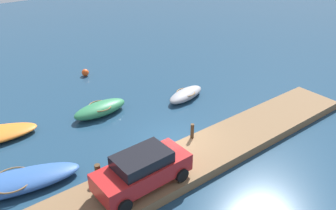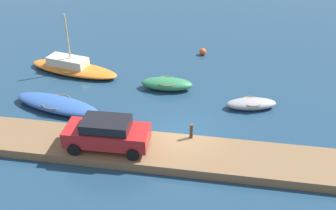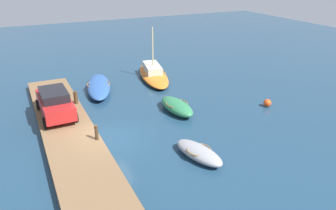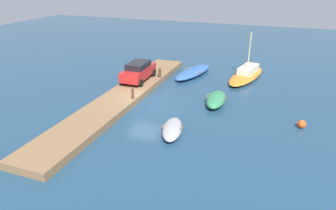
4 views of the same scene
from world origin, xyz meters
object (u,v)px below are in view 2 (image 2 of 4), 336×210
sailboat_orange (73,67)px  motorboat_blue (57,104)px  rowboat_green (167,84)px  mooring_post_mid_west (191,131)px  mooring_post_west (91,122)px  dinghy_grey (251,104)px  parked_car (107,133)px  marker_buoy (203,52)px

sailboat_orange → motorboat_blue: size_ratio=1.18×
rowboat_green → mooring_post_mid_west: 6.38m
motorboat_blue → mooring_post_west: (3.07, -2.30, 0.55)m
sailboat_orange → dinghy_grey: bearing=-1.1°
parked_car → rowboat_green: bearing=74.8°
rowboat_green → motorboat_blue: (-6.26, -3.62, -0.06)m
mooring_post_west → dinghy_grey: bearing=26.5°
rowboat_green → mooring_post_mid_west: bearing=-71.4°
mooring_post_mid_west → rowboat_green: bearing=111.2°
dinghy_grey → mooring_post_mid_west: mooring_post_mid_west is taller
mooring_post_mid_west → motorboat_blue: bearing=164.9°
rowboat_green → marker_buoy: rowboat_green is taller
parked_car → marker_buoy: 13.99m
motorboat_blue → parked_car: (4.44, -3.78, 1.00)m
rowboat_green → marker_buoy: size_ratio=6.53×
sailboat_orange → mooring_post_west: (4.01, -7.32, 0.49)m
parked_car → motorboat_blue: bearing=138.1°
sailboat_orange → motorboat_blue: bearing=-67.3°
dinghy_grey → marker_buoy: size_ratio=6.09×
marker_buoy → mooring_post_mid_west: bearing=-88.1°
rowboat_green → sailboat_orange: 7.33m
mooring_post_mid_west → parked_car: (-4.11, -1.48, 0.44)m
mooring_post_mid_west → parked_car: size_ratio=0.19×
mooring_post_west → parked_car: bearing=-47.1°
sailboat_orange → mooring_post_west: bearing=-49.3°
mooring_post_west → marker_buoy: size_ratio=1.53×
marker_buoy → motorboat_blue: bearing=-130.1°
sailboat_orange → mooring_post_mid_west: (9.50, -7.32, 0.50)m
rowboat_green → parked_car: 7.68m
rowboat_green → mooring_post_mid_west: (2.30, -5.93, 0.50)m
mooring_post_west → marker_buoy: bearing=67.0°
mooring_post_mid_west → marker_buoy: size_ratio=1.54×
motorboat_blue → mooring_post_mid_west: 8.88m
mooring_post_mid_west → marker_buoy: mooring_post_mid_west is taller
marker_buoy → dinghy_grey: bearing=-64.4°
rowboat_green → parked_car: size_ratio=0.82×
sailboat_orange → mooring_post_west: 8.37m
rowboat_green → dinghy_grey: bearing=-18.4°
sailboat_orange → motorboat_blue: sailboat_orange is taller
rowboat_green → mooring_post_west: bearing=-120.9°
dinghy_grey → motorboat_blue: size_ratio=0.53×
mooring_post_west → rowboat_green: bearing=61.8°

